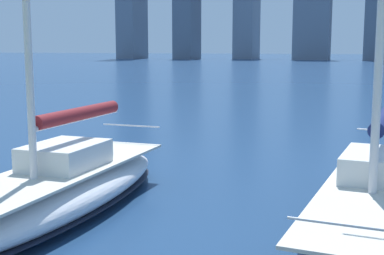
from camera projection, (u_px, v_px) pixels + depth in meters
sailboat_navy at (375, 205)px, 10.89m from camera, size 2.92×9.50×9.12m
sailboat_maroon at (54, 188)px, 12.10m from camera, size 2.56×9.03×12.82m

